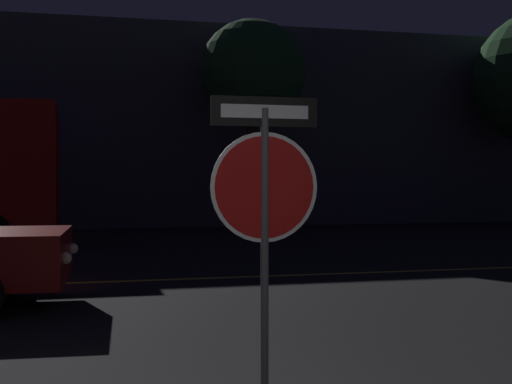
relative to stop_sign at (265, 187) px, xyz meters
name	(u,v)px	position (x,y,z in m)	size (l,w,h in m)	color
road_center_stripe	(140,280)	(-0.45, 5.76, -1.51)	(43.56, 0.12, 0.01)	gold
stop_sign	(265,187)	(0.00, 0.00, 0.00)	(0.82, 0.06, 2.18)	#4C4C51
tree_1	(252,74)	(3.48, 14.73, 2.99)	(3.05, 3.05, 6.06)	#422D1E
building_backdrop	(86,126)	(-1.11, 18.33, 1.66)	(36.26, 3.25, 6.34)	#4C4C56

